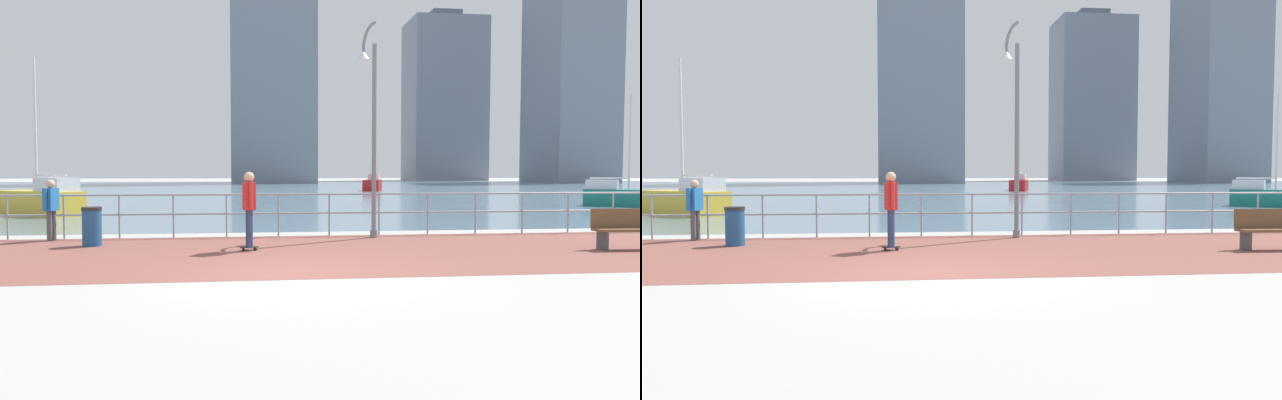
% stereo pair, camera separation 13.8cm
% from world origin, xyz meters
% --- Properties ---
extents(ground, '(220.00, 220.00, 0.00)m').
position_xyz_m(ground, '(0.00, 40.00, 0.00)').
color(ground, '#ADAAA5').
extents(brick_paving, '(28.00, 6.21, 0.01)m').
position_xyz_m(brick_paving, '(0.00, 2.54, 0.00)').
color(brick_paving, brown).
rests_on(brick_paving, ground).
extents(harbor_water, '(180.00, 88.00, 0.00)m').
position_xyz_m(harbor_water, '(0.00, 50.64, 0.00)').
color(harbor_water, slate).
rests_on(harbor_water, ground).
extents(waterfront_railing, '(25.25, 0.06, 1.17)m').
position_xyz_m(waterfront_railing, '(-0.00, 5.64, 0.81)').
color(waterfront_railing, '#8C99A3').
rests_on(waterfront_railing, ground).
extents(lamppost, '(0.47, 0.78, 5.72)m').
position_xyz_m(lamppost, '(2.47, 5.19, 3.17)').
color(lamppost, slate).
rests_on(lamppost, ground).
extents(skateboarder, '(0.41, 0.56, 1.76)m').
position_xyz_m(skateboarder, '(-0.76, 2.90, 1.06)').
color(skateboarder, black).
rests_on(skateboarder, ground).
extents(bystander, '(0.33, 0.55, 1.56)m').
position_xyz_m(bystander, '(-5.79, 5.29, 0.91)').
color(bystander, '#4C4C51').
rests_on(bystander, ground).
extents(trash_bin, '(0.46, 0.46, 0.93)m').
position_xyz_m(trash_bin, '(-4.47, 4.12, 0.47)').
color(trash_bin, navy).
rests_on(trash_bin, ground).
extents(park_bench, '(1.61, 0.48, 0.92)m').
position_xyz_m(park_bench, '(7.78, 2.15, 0.48)').
color(park_bench, brown).
rests_on(park_bench, ground).
extents(sailboat_teal, '(2.78, 4.98, 6.68)m').
position_xyz_m(sailboat_teal, '(10.52, 42.70, 0.64)').
color(sailboat_teal, '#B21E1E').
rests_on(sailboat_teal, ground).
extents(sailboat_white, '(3.91, 3.57, 5.69)m').
position_xyz_m(sailboat_white, '(18.09, 16.75, 0.54)').
color(sailboat_white, '#197266').
rests_on(sailboat_white, ground).
extents(sailboat_gray, '(4.45, 3.97, 6.43)m').
position_xyz_m(sailboat_gray, '(-9.45, 14.46, 0.61)').
color(sailboat_gray, gold).
rests_on(sailboat_gray, ground).
extents(tower_beige, '(13.14, 16.25, 47.27)m').
position_xyz_m(tower_beige, '(2.31, 82.98, 22.80)').
color(tower_beige, slate).
rests_on(tower_beige, ground).
extents(tower_glass, '(11.18, 13.67, 41.73)m').
position_xyz_m(tower_glass, '(54.07, 82.68, 20.03)').
color(tower_glass, slate).
rests_on(tower_glass, ground).
extents(tower_brick, '(15.36, 11.80, 35.45)m').
position_xyz_m(tower_brick, '(39.08, 105.04, 16.89)').
color(tower_brick, slate).
rests_on(tower_brick, ground).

